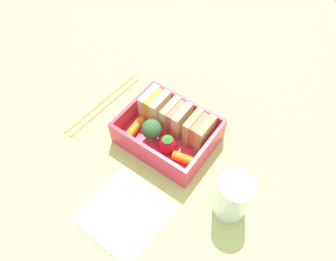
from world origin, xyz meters
TOP-DOWN VIEW (x-y plane):
  - ground_plane at (0.00, 0.00)cm, footprint 120.00×120.00cm
  - bento_tray at (0.00, 0.00)cm, footprint 15.85×12.60cm
  - bento_rim at (0.00, 0.00)cm, footprint 15.85×12.60cm
  - sandwich_left at (-4.68, 2.43)cm, footprint 3.72×4.86cm
  - sandwich_center_left at (0.00, 2.43)cm, footprint 3.72×4.86cm
  - sandwich_center at (4.68, 2.43)cm, footprint 3.72×4.86cm
  - carrot_stick_far_left at (-5.39, -2.92)cm, footprint 1.97×5.39cm
  - broccoli_floret at (-1.85, -2.18)cm, footprint 3.50×3.50cm
  - strawberry_far_left at (1.65, -2.42)cm, footprint 3.08×3.08cm
  - carrot_stick_left at (5.24, -2.71)cm, footprint 4.23×2.34cm
  - chopstick_pair at (-14.99, -0.57)cm, footprint 3.03×18.70cm
  - drinking_glass at (15.33, -4.99)cm, footprint 5.16×5.16cm
  - folded_napkin at (2.81, -15.18)cm, footprint 12.28×12.25cm

SIDE VIEW (x-z plane):
  - ground_plane at x=0.00cm, z-range -2.00..0.00cm
  - folded_napkin at x=2.81cm, z-range 0.00..0.40cm
  - chopstick_pair at x=-14.99cm, z-range 0.00..0.70cm
  - bento_tray at x=0.00cm, z-range 0.00..1.20cm
  - carrot_stick_left at x=5.24cm, z-range 1.20..2.76cm
  - carrot_stick_far_left at x=-5.39cm, z-range 1.20..2.79cm
  - strawberry_far_left at x=1.65cm, z-range 1.02..4.70cm
  - bento_rim at x=0.00cm, z-range 1.20..5.09cm
  - sandwich_left at x=-4.68cm, z-range 1.20..6.46cm
  - sandwich_center_left at x=0.00cm, z-range 1.20..6.46cm
  - sandwich_center at x=4.68cm, z-range 1.20..6.46cm
  - broccoli_floret at x=-1.85cm, z-range 1.60..6.16cm
  - drinking_glass at x=15.33cm, z-range 0.00..8.10cm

